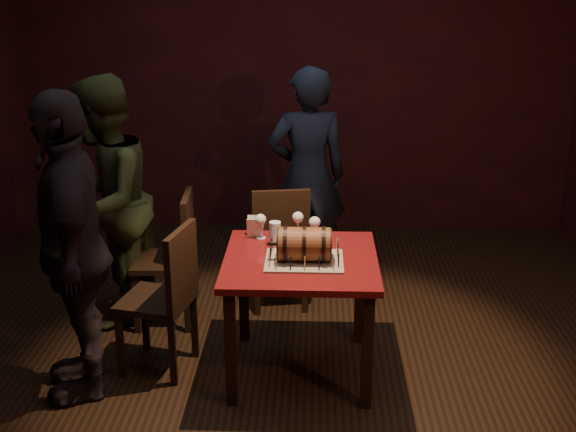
{
  "coord_description": "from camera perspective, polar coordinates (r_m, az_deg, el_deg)",
  "views": [
    {
      "loc": [
        0.17,
        -4.03,
        2.38
      ],
      "look_at": [
        0.02,
        0.05,
        0.95
      ],
      "focal_mm": 45.0,
      "sensor_mm": 36.0,
      "label": 1
    }
  ],
  "objects": [
    {
      "name": "chair_left_front",
      "position": [
        4.41,
        -9.5,
        -5.9
      ],
      "size": [
        0.48,
        0.48,
        0.93
      ],
      "color": "black",
      "rests_on": "ground"
    },
    {
      "name": "pub_table",
      "position": [
        4.28,
        0.99,
        -4.68
      ],
      "size": [
        0.9,
        0.9,
        0.75
      ],
      "color": "#500D10",
      "rests_on": "ground"
    },
    {
      "name": "person_left_front",
      "position": [
        4.19,
        -16.66,
        -2.4
      ],
      "size": [
        0.71,
        1.12,
        1.78
      ],
      "primitive_type": "imported",
      "rotation": [
        0.0,
        0.0,
        -1.28
      ],
      "color": "black",
      "rests_on": "ground"
    },
    {
      "name": "pint_of_ale",
      "position": [
        4.4,
        -1.03,
        -1.44
      ],
      "size": [
        0.07,
        0.07,
        0.15
      ],
      "color": "silver",
      "rests_on": "pub_table"
    },
    {
      "name": "cake_board",
      "position": [
        4.18,
        1.29,
        -3.56
      ],
      "size": [
        0.45,
        0.35,
        0.01
      ],
      "primitive_type": "cube",
      "color": "gray",
      "rests_on": "pub_table"
    },
    {
      "name": "menu_card",
      "position": [
        4.53,
        -2.62,
        -0.91
      ],
      "size": [
        0.1,
        0.05,
        0.13
      ],
      "primitive_type": null,
      "color": "white",
      "rests_on": "pub_table"
    },
    {
      "name": "wine_glass_mid",
      "position": [
        4.53,
        0.79,
        -0.2
      ],
      "size": [
        0.07,
        0.07,
        0.16
      ],
      "color": "silver",
      "rests_on": "pub_table"
    },
    {
      "name": "birthday_candles",
      "position": [
        4.16,
        1.3,
        -2.97
      ],
      "size": [
        0.4,
        0.3,
        0.09
      ],
      "color": "#E5D488",
      "rests_on": "cake_board"
    },
    {
      "name": "wine_glass_right",
      "position": [
        4.45,
        2.12,
        -0.58
      ],
      "size": [
        0.07,
        0.07,
        0.16
      ],
      "color": "silver",
      "rests_on": "pub_table"
    },
    {
      "name": "chair_left_rear",
      "position": [
        4.99,
        -8.96,
        -2.8
      ],
      "size": [
        0.42,
        0.42,
        0.93
      ],
      "color": "black",
      "rests_on": "ground"
    },
    {
      "name": "barrel_cake",
      "position": [
        4.14,
        1.29,
        -2.23
      ],
      "size": [
        0.36,
        0.21,
        0.21
      ],
      "color": "brown",
      "rests_on": "cake_board"
    },
    {
      "name": "person_back",
      "position": [
        5.54,
        1.53,
        3.17
      ],
      "size": [
        0.68,
        0.51,
        1.68
      ],
      "primitive_type": "imported",
      "rotation": [
        0.0,
        0.0,
        3.33
      ],
      "color": "#192233",
      "rests_on": "ground"
    },
    {
      "name": "room_shell",
      "position": [
        4.15,
        -0.25,
        5.65
      ],
      "size": [
        5.04,
        5.04,
        2.8
      ],
      "color": "black",
      "rests_on": "ground"
    },
    {
      "name": "chair_back",
      "position": [
        5.11,
        -0.66,
        -2.0
      ],
      "size": [
        0.46,
        0.46,
        0.93
      ],
      "color": "black",
      "rests_on": "ground"
    },
    {
      "name": "wine_glass_left",
      "position": [
        4.49,
        -2.19,
        -0.37
      ],
      "size": [
        0.07,
        0.07,
        0.16
      ],
      "color": "silver",
      "rests_on": "pub_table"
    },
    {
      "name": "person_left_rear",
      "position": [
        5.02,
        -14.21,
        1.02
      ],
      "size": [
        0.74,
        0.9,
        1.71
      ],
      "primitive_type": "imported",
      "rotation": [
        0.0,
        0.0,
        -1.69
      ],
      "color": "#354020",
      "rests_on": "ground"
    }
  ]
}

